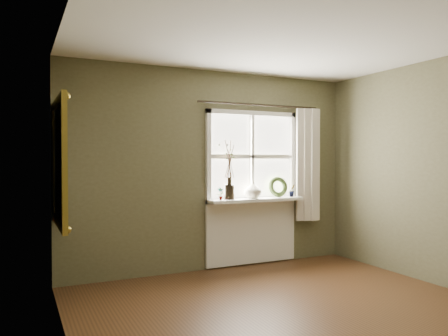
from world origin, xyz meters
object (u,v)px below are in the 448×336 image
at_px(dark_jug, 229,192).
at_px(wreath, 278,189).
at_px(gilt_mirror, 59,162).
at_px(cream_vase, 253,189).

xyz_separation_m(dark_jug, wreath, (0.77, 0.04, 0.01)).
xyz_separation_m(dark_jug, gilt_mirror, (-2.12, -0.42, 0.40)).
bearing_deg(wreath, dark_jug, -172.58).
xyz_separation_m(cream_vase, wreath, (0.42, 0.04, -0.01)).
distance_m(wreath, gilt_mirror, 2.95).
bearing_deg(gilt_mirror, cream_vase, 9.65).
bearing_deg(dark_jug, gilt_mirror, -168.79).
height_order(dark_jug, wreath, wreath).
distance_m(cream_vase, gilt_mirror, 2.53).
distance_m(dark_jug, gilt_mirror, 2.20).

